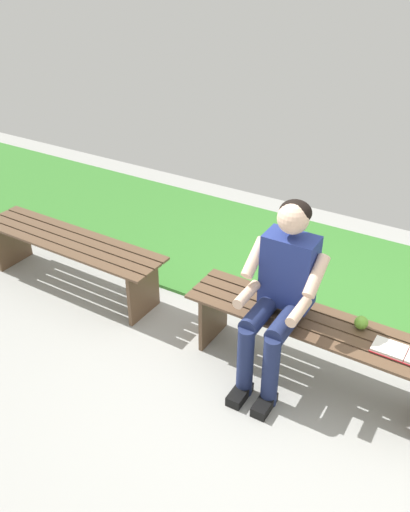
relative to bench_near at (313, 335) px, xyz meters
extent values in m
cube|color=#9E9E99|center=(1.07, 1.00, -0.38)|extent=(10.00, 7.00, 0.04)
cube|color=#387A2D|center=(1.07, -1.25, -0.34)|extent=(9.00, 1.79, 0.03)
cube|color=brown|center=(0.00, -0.16, 0.10)|extent=(1.79, 0.13, 0.02)
cube|color=brown|center=(0.00, -0.05, 0.10)|extent=(1.79, 0.13, 0.02)
cube|color=brown|center=(0.00, 0.05, 0.10)|extent=(1.79, 0.13, 0.02)
cube|color=brown|center=(0.00, 0.16, 0.10)|extent=(1.79, 0.13, 0.02)
cube|color=brown|center=(0.77, -0.01, -0.13)|extent=(0.04, 0.37, 0.45)
cube|color=brown|center=(2.14, -0.16, 0.10)|extent=(1.73, 0.12, 0.02)
cube|color=brown|center=(2.14, -0.05, 0.10)|extent=(1.73, 0.12, 0.02)
cube|color=brown|center=(2.14, 0.05, 0.10)|extent=(1.73, 0.12, 0.02)
cube|color=brown|center=(2.14, 0.16, 0.10)|extent=(1.73, 0.12, 0.02)
cube|color=brown|center=(1.39, 0.01, -0.13)|extent=(0.04, 0.37, 0.45)
cube|color=brown|center=(2.88, -0.01, -0.13)|extent=(0.04, 0.37, 0.45)
cube|color=navy|center=(0.22, -0.02, 0.43)|extent=(0.34, 0.20, 0.50)
sphere|color=beige|center=(0.22, -0.01, 0.81)|extent=(0.20, 0.20, 0.20)
ellipsoid|color=black|center=(0.22, -0.04, 0.84)|extent=(0.20, 0.19, 0.15)
cylinder|color=navy|center=(0.13, 0.18, 0.18)|extent=(0.13, 0.40, 0.13)
cylinder|color=navy|center=(0.31, 0.18, 0.18)|extent=(0.13, 0.40, 0.13)
cylinder|color=navy|center=(0.13, 0.38, -0.09)|extent=(0.11, 0.11, 0.54)
cube|color=black|center=(0.13, 0.44, -0.32)|extent=(0.10, 0.22, 0.07)
cylinder|color=navy|center=(0.31, 0.38, -0.09)|extent=(0.11, 0.11, 0.54)
cube|color=black|center=(0.31, 0.44, -0.32)|extent=(0.10, 0.22, 0.07)
cylinder|color=beige|center=(0.01, 0.06, 0.50)|extent=(0.08, 0.28, 0.23)
cylinder|color=beige|center=(0.04, 0.22, 0.32)|extent=(0.07, 0.26, 0.07)
cylinder|color=beige|center=(0.43, 0.06, 0.50)|extent=(0.08, 0.28, 0.23)
cylinder|color=beige|center=(0.40, 0.22, 0.32)|extent=(0.07, 0.26, 0.07)
sphere|color=#72B738|center=(-0.28, -0.09, 0.16)|extent=(0.09, 0.09, 0.09)
cube|color=white|center=(-0.49, 0.03, 0.12)|extent=(0.20, 0.15, 0.02)
cube|color=red|center=(-0.60, 0.03, 0.11)|extent=(0.41, 0.17, 0.01)
camera|label=1|loc=(-0.86, 2.85, 2.37)|focal=38.93mm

